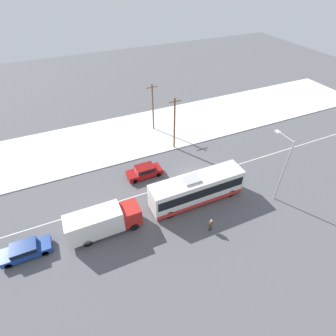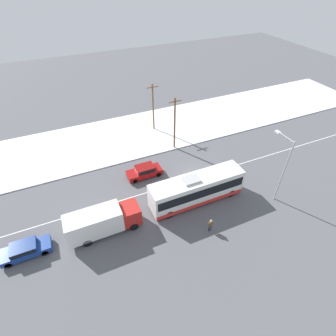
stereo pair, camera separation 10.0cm
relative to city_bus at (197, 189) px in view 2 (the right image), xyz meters
name	(u,v)px [view 2 (the right image)]	position (x,y,z in m)	size (l,w,h in m)	color
ground_plane	(195,178)	(1.73, 3.45, -1.76)	(120.00, 120.00, 0.00)	#56565B
snow_lot	(157,129)	(1.73, 16.52, -1.70)	(80.00, 12.68, 0.12)	white
lane_marking_center	(195,178)	(1.73, 3.45, -1.76)	(60.00, 0.12, 0.00)	silver
city_bus	(197,189)	(0.00, 0.00, 0.00)	(10.93, 2.57, 3.61)	white
box_truck	(102,221)	(-10.81, -0.10, -0.10)	(7.40, 2.30, 2.99)	silver
sedan_car	(145,171)	(-3.97, 6.44, -0.92)	(4.45, 1.80, 1.55)	maroon
parked_car_near_truck	(25,249)	(-18.19, 0.30, -1.01)	(4.47, 1.80, 1.37)	navy
pedestrian_at_stop	(211,224)	(-0.74, -4.42, -0.75)	(0.59, 0.26, 1.65)	#23232D
streetlamp	(283,163)	(8.53, -3.08, 3.30)	(0.36, 2.68, 8.09)	#9EA3A8
utility_pole_roadside	(175,123)	(2.20, 10.65, 2.36)	(1.80, 0.24, 7.88)	brown
utility_pole_snowlot	(153,107)	(1.38, 16.75, 2.24)	(1.80, 0.24, 7.64)	brown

